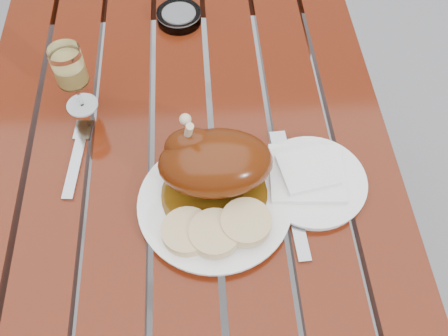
{
  "coord_description": "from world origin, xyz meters",
  "views": [
    {
      "loc": [
        0.04,
        -0.56,
        1.51
      ],
      "look_at": [
        0.08,
        -0.06,
        0.78
      ],
      "focal_mm": 40.0,
      "sensor_mm": 36.0,
      "label": 1
    }
  ],
  "objects_px": {
    "dinner_plate": "(215,204)",
    "side_plate": "(312,182)",
    "ashtray": "(179,17)",
    "table": "(192,240)",
    "wine_glass": "(73,80)"
  },
  "relations": [
    {
      "from": "dinner_plate",
      "to": "side_plate",
      "type": "bearing_deg",
      "value": 10.85
    },
    {
      "from": "dinner_plate",
      "to": "ashtray",
      "type": "distance_m",
      "value": 0.5
    },
    {
      "from": "table",
      "to": "dinner_plate",
      "type": "distance_m",
      "value": 0.41
    },
    {
      "from": "side_plate",
      "to": "ashtray",
      "type": "distance_m",
      "value": 0.52
    },
    {
      "from": "dinner_plate",
      "to": "ashtray",
      "type": "relative_size",
      "value": 2.63
    },
    {
      "from": "wine_glass",
      "to": "ashtray",
      "type": "distance_m",
      "value": 0.32
    },
    {
      "from": "dinner_plate",
      "to": "side_plate",
      "type": "xyz_separation_m",
      "value": [
        0.18,
        0.03,
        -0.0
      ]
    },
    {
      "from": "dinner_plate",
      "to": "table",
      "type": "bearing_deg",
      "value": 114.32
    },
    {
      "from": "wine_glass",
      "to": "side_plate",
      "type": "relative_size",
      "value": 0.76
    },
    {
      "from": "table",
      "to": "side_plate",
      "type": "height_order",
      "value": "side_plate"
    },
    {
      "from": "dinner_plate",
      "to": "side_plate",
      "type": "distance_m",
      "value": 0.18
    },
    {
      "from": "side_plate",
      "to": "table",
      "type": "bearing_deg",
      "value": 159.14
    },
    {
      "from": "wine_glass",
      "to": "side_plate",
      "type": "height_order",
      "value": "wine_glass"
    },
    {
      "from": "table",
      "to": "side_plate",
      "type": "bearing_deg",
      "value": -20.86
    },
    {
      "from": "dinner_plate",
      "to": "side_plate",
      "type": "height_order",
      "value": "dinner_plate"
    }
  ]
}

